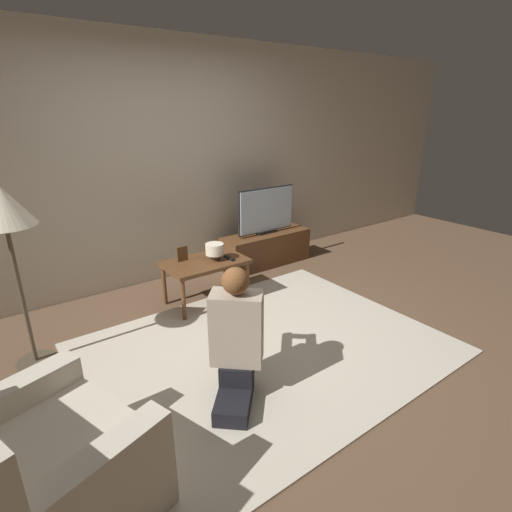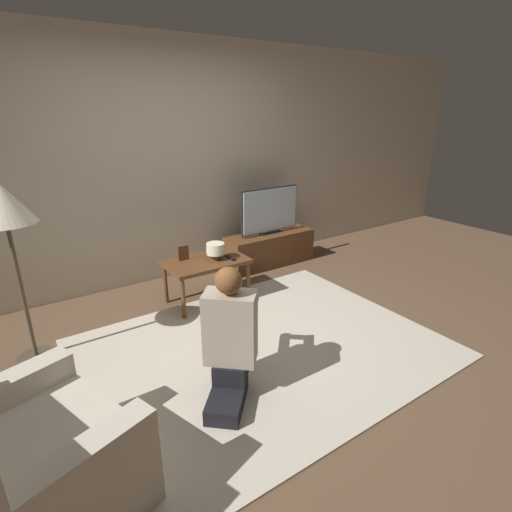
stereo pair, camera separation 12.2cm
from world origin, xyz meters
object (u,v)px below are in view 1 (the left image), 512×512
object	(u,v)px
floor_lamp	(3,215)
person_kneeling	(237,336)
coffee_table	(205,266)
armchair	(40,477)
table_lamp	(215,250)
tv	(266,211)

from	to	relation	value
floor_lamp	person_kneeling	world-z (taller)	floor_lamp
coffee_table	armchair	xyz separation A→B (m)	(-1.77, -1.58, -0.11)
armchair	coffee_table	bearing A→B (deg)	-66.23
person_kneeling	table_lamp	bearing A→B (deg)	-73.02
coffee_table	floor_lamp	world-z (taller)	floor_lamp
tv	table_lamp	distance (m)	1.18
floor_lamp	armchair	world-z (taller)	floor_lamp
coffee_table	floor_lamp	bearing A→B (deg)	-175.43
table_lamp	armchair	bearing A→B (deg)	-140.30
coffee_table	floor_lamp	distance (m)	1.79
tv	table_lamp	world-z (taller)	tv
table_lamp	floor_lamp	bearing A→B (deg)	-176.98
tv	coffee_table	xyz separation A→B (m)	(-1.14, -0.49, -0.30)
tv	armchair	bearing A→B (deg)	-144.55
tv	floor_lamp	size ratio (longest dim) A/B	0.57
person_kneeling	table_lamp	size ratio (longest dim) A/B	5.19
armchair	person_kneeling	bearing A→B (deg)	-97.65
floor_lamp	coffee_table	bearing A→B (deg)	4.57
person_kneeling	armchair	bearing A→B (deg)	52.58
armchair	table_lamp	xyz separation A→B (m)	(1.86, 1.54, 0.27)
tv	floor_lamp	distance (m)	2.85
person_kneeling	table_lamp	world-z (taller)	person_kneeling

